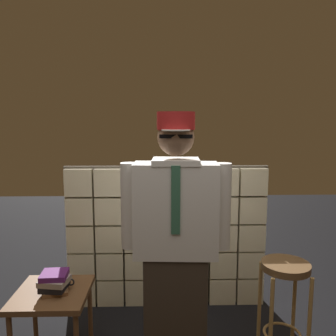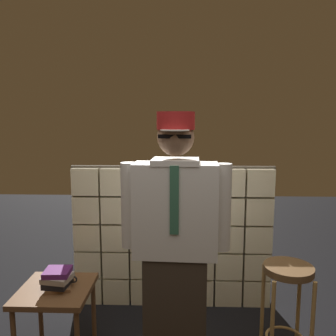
# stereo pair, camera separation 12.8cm
# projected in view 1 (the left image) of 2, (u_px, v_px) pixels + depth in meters

# --- Properties ---
(glass_block_wall) EXTENTS (1.91, 0.10, 1.37)m
(glass_block_wall) POSITION_uv_depth(u_px,v_px,m) (167.00, 238.00, 3.21)
(glass_block_wall) COLOR beige
(glass_block_wall) RESTS_ON ground
(standing_person) EXTENTS (0.73, 0.31, 1.83)m
(standing_person) POSITION_uv_depth(u_px,v_px,m) (176.00, 244.00, 2.26)
(standing_person) COLOR #382D23
(standing_person) RESTS_ON ground
(bar_stool) EXTENTS (0.34, 0.34, 0.77)m
(bar_stool) POSITION_uv_depth(u_px,v_px,m) (284.00, 289.00, 2.41)
(bar_stool) COLOR brown
(bar_stool) RESTS_ON ground
(side_table) EXTENTS (0.52, 0.52, 0.55)m
(side_table) POSITION_uv_depth(u_px,v_px,m) (53.00, 301.00, 2.45)
(side_table) COLOR brown
(side_table) RESTS_ON ground
(book_stack) EXTENTS (0.21, 0.20, 0.15)m
(book_stack) POSITION_uv_depth(u_px,v_px,m) (55.00, 282.00, 2.42)
(book_stack) COLOR brown
(book_stack) RESTS_ON side_table
(coffee_mug) EXTENTS (0.13, 0.08, 0.09)m
(coffee_mug) POSITION_uv_depth(u_px,v_px,m) (63.00, 283.00, 2.47)
(coffee_mug) COLOR black
(coffee_mug) RESTS_ON side_table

